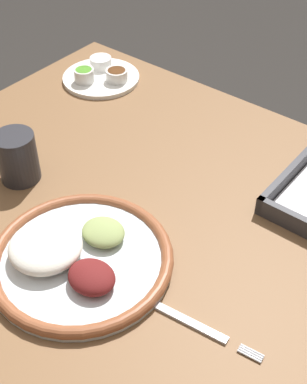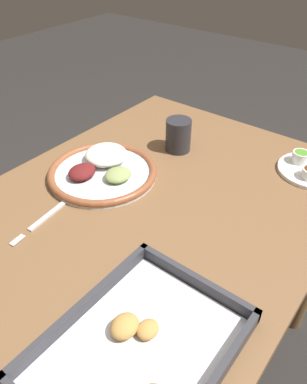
% 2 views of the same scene
% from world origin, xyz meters
% --- Properties ---
extents(dining_table, '(1.03, 0.79, 0.75)m').
position_xyz_m(dining_table, '(0.00, 0.00, 0.62)').
color(dining_table, brown).
rests_on(dining_table, ground_plane).
extents(dinner_plate, '(0.29, 0.29, 0.05)m').
position_xyz_m(dinner_plate, '(-0.01, -0.18, 0.76)').
color(dinner_plate, silver).
rests_on(dinner_plate, dining_table).
extents(fork, '(0.21, 0.04, 0.00)m').
position_xyz_m(fork, '(0.19, -0.16, 0.75)').
color(fork, silver).
rests_on(fork, dining_table).
extents(saucer_plate, '(0.18, 0.18, 0.04)m').
position_xyz_m(saucer_plate, '(-0.37, 0.26, 0.76)').
color(saucer_plate, white).
rests_on(saucer_plate, dining_table).
extents(drinking_cup, '(0.07, 0.07, 0.10)m').
position_xyz_m(drinking_cup, '(-0.24, -0.10, 0.80)').
color(drinking_cup, '#28282D').
rests_on(drinking_cup, dining_table).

